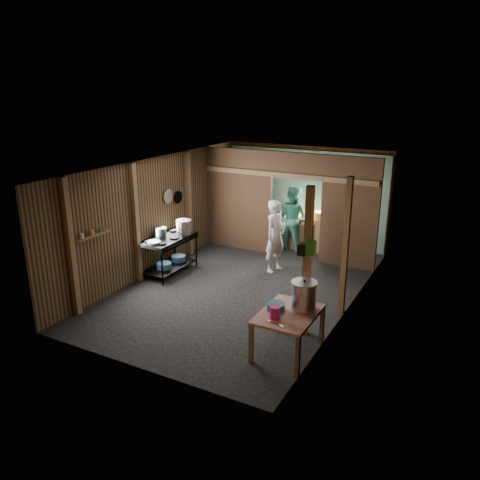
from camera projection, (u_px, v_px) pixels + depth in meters
The scene contains 42 objects.
floor at pixel (244, 286), 10.22m from camera, with size 4.50×7.00×0.00m, color black.
ceiling at pixel (245, 165), 9.41m from camera, with size 4.50×7.00×0.00m, color #514B44.
wall_back at pixel (305, 195), 12.75m from camera, with size 4.50×0.00×2.60m, color brown.
wall_front at pixel (132, 289), 6.88m from camera, with size 4.50×0.00×2.60m, color brown.
wall_left at pixel (157, 215), 10.82m from camera, with size 0.00×7.00×2.60m, color brown.
wall_right at pixel (352, 245), 8.80m from camera, with size 0.00×7.00×2.60m, color brown.
partition_left at pixel (239, 200), 12.25m from camera, with size 1.85×0.10×2.60m, color #40311B.
partition_right at pixel (350, 213), 10.95m from camera, with size 1.35×0.10×2.60m, color #40311B.
partition_header at pixel (297, 165), 11.23m from camera, with size 1.30×0.10×0.60m, color #40311B.
turquoise_panel at pixel (304, 197), 12.71m from camera, with size 4.40×0.06×2.50m, color #72BAB1.
back_counter at pixel (307, 233), 12.42m from camera, with size 1.20×0.50×0.85m, color #A08053.
wall_clock at pixel (314, 174), 12.36m from camera, with size 0.20×0.20×0.03m, color beige.
post_left_a at pixel (71, 248), 8.61m from camera, with size 0.10×0.12×2.60m, color #A08053.
post_left_b at pixel (136, 224), 10.12m from camera, with size 0.10×0.12×2.60m, color #A08053.
post_left_c at pixel (189, 204), 11.79m from camera, with size 0.10×0.12×2.60m, color #A08053.
post_right at pixel (346, 247), 8.67m from camera, with size 0.10×0.12×2.60m, color #A08053.
post_free at pixel (307, 263), 7.89m from camera, with size 0.12×0.12×2.60m, color #A08053.
cross_beam at pixel (286, 175), 11.38m from camera, with size 4.40×0.12×0.12m, color #A08053.
pan_lid_big at pixel (168, 196), 11.03m from camera, with size 0.34×0.34×0.03m, color #959597.
pan_lid_small at pixel (178, 197), 11.40m from camera, with size 0.30×0.30×0.03m, color black.
wall_shelf at pixel (92, 236), 8.98m from camera, with size 0.14×0.80×0.03m, color #A08053.
jar_white at pixel (82, 236), 8.75m from camera, with size 0.07×0.07×0.10m, color beige.
jar_yellow at pixel (92, 232), 8.96m from camera, with size 0.08×0.08×0.10m, color gold.
jar_green at pixel (100, 230), 9.15m from camera, with size 0.06×0.06×0.10m, color #2E7527.
bag_white at pixel (307, 234), 7.83m from camera, with size 0.22×0.15×0.32m, color beige.
bag_green at pixel (311, 248), 7.72m from camera, with size 0.16×0.12×0.24m, color #2E7527.
bag_black at pixel (302, 250), 7.78m from camera, with size 0.14×0.10×0.20m, color black.
gas_range at pixel (169, 255), 10.83m from camera, with size 0.74×1.44×0.85m, color black, non-canonical shape.
prep_table at pixel (288, 332), 7.61m from camera, with size 0.85×1.17×0.69m, color tan, non-canonical shape.
stove_pot_large at pixel (184, 227), 10.89m from camera, with size 0.35×0.35×0.35m, color #B8B8BD, non-canonical shape.
stove_pot_med at pixel (161, 232), 10.72m from camera, with size 0.26×0.26×0.23m, color #B8B8BD, non-canonical shape.
frying_pan at pixel (154, 242), 10.27m from camera, with size 0.30×0.52×0.07m, color #959597, non-canonical shape.
blue_tub_front at pixel (164, 266), 10.73m from camera, with size 0.33×0.33×0.14m, color navy.
blue_tub_back at pixel (178, 258), 11.19m from camera, with size 0.33×0.33×0.13m, color navy.
stock_pot at pixel (304, 296), 7.56m from camera, with size 0.42×0.42×0.49m, color #B8B8BD, non-canonical shape.
wash_basin at pixel (276, 306), 7.60m from camera, with size 0.29×0.29×0.11m, color navy.
pink_bucket at pixel (275, 312), 7.31m from camera, with size 0.16×0.16×0.19m, color #BB1C69.
knife at pixel (275, 323), 7.16m from camera, with size 0.30×0.04×0.01m, color #B8B8BD.
yellow_tub at pixel (321, 216), 12.11m from camera, with size 0.34×0.34×0.19m, color gold.
red_cup at pixel (295, 213), 12.42m from camera, with size 0.13×0.13×0.16m, color #A30D35.
cook at pixel (276, 236), 10.83m from camera, with size 0.61×0.40×1.67m, color silver.
worker_back at pixel (292, 218), 12.29m from camera, with size 0.82×0.64×1.68m, color teal.
Camera 1 is at (4.35, -8.34, 4.11)m, focal length 35.72 mm.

